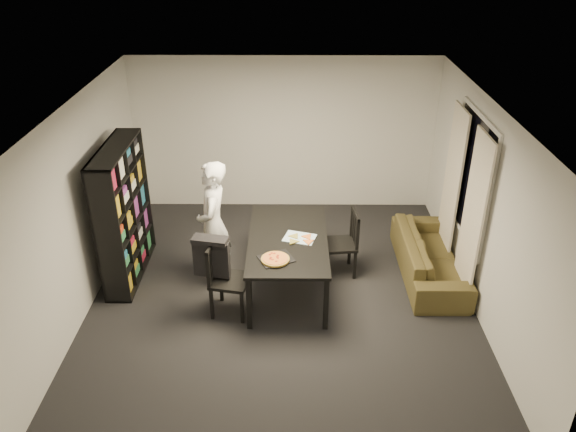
{
  "coord_description": "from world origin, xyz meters",
  "views": [
    {
      "loc": [
        0.13,
        -6.11,
        4.51
      ],
      "look_at": [
        0.08,
        0.35,
        1.05
      ],
      "focal_mm": 35.0,
      "sensor_mm": 36.0,
      "label": 1
    }
  ],
  "objects_px": {
    "baking_tray": "(276,259)",
    "dining_table": "(288,242)",
    "chair_right": "(346,238)",
    "sofa": "(430,256)",
    "chair_left": "(223,274)",
    "bookshelf": "(124,213)",
    "person": "(213,224)",
    "pepperoni_pizza": "(275,259)"
  },
  "relations": [
    {
      "from": "baking_tray",
      "to": "sofa",
      "type": "bearing_deg",
      "value": 21.79
    },
    {
      "from": "chair_right",
      "to": "pepperoni_pizza",
      "type": "relative_size",
      "value": 2.73
    },
    {
      "from": "person",
      "to": "sofa",
      "type": "bearing_deg",
      "value": 91.83
    },
    {
      "from": "pepperoni_pizza",
      "to": "sofa",
      "type": "height_order",
      "value": "pepperoni_pizza"
    },
    {
      "from": "dining_table",
      "to": "chair_left",
      "type": "relative_size",
      "value": 1.88
    },
    {
      "from": "sofa",
      "to": "chair_left",
      "type": "bearing_deg",
      "value": 107.1
    },
    {
      "from": "dining_table",
      "to": "person",
      "type": "bearing_deg",
      "value": 170.76
    },
    {
      "from": "bookshelf",
      "to": "chair_right",
      "type": "relative_size",
      "value": 1.99
    },
    {
      "from": "person",
      "to": "bookshelf",
      "type": "bearing_deg",
      "value": -100.25
    },
    {
      "from": "dining_table",
      "to": "baking_tray",
      "type": "distance_m",
      "value": 0.54
    },
    {
      "from": "dining_table",
      "to": "chair_left",
      "type": "xyz_separation_m",
      "value": [
        -0.81,
        -0.53,
        -0.14
      ]
    },
    {
      "from": "bookshelf",
      "to": "pepperoni_pizza",
      "type": "height_order",
      "value": "bookshelf"
    },
    {
      "from": "bookshelf",
      "to": "baking_tray",
      "type": "relative_size",
      "value": 4.75
    },
    {
      "from": "chair_right",
      "to": "baking_tray",
      "type": "xyz_separation_m",
      "value": [
        -0.95,
        -0.9,
        0.24
      ]
    },
    {
      "from": "baking_tray",
      "to": "chair_right",
      "type": "bearing_deg",
      "value": 43.36
    },
    {
      "from": "pepperoni_pizza",
      "to": "sofa",
      "type": "bearing_deg",
      "value": 22.63
    },
    {
      "from": "bookshelf",
      "to": "person",
      "type": "distance_m",
      "value": 1.26
    },
    {
      "from": "chair_left",
      "to": "pepperoni_pizza",
      "type": "height_order",
      "value": "chair_left"
    },
    {
      "from": "chair_right",
      "to": "person",
      "type": "xyz_separation_m",
      "value": [
        -1.81,
        -0.22,
        0.34
      ]
    },
    {
      "from": "bookshelf",
      "to": "sofa",
      "type": "bearing_deg",
      "value": -0.21
    },
    {
      "from": "person",
      "to": "dining_table",
      "type": "bearing_deg",
      "value": 79.23
    },
    {
      "from": "person",
      "to": "baking_tray",
      "type": "bearing_deg",
      "value": 50.0
    },
    {
      "from": "pepperoni_pizza",
      "to": "sofa",
      "type": "relative_size",
      "value": 0.18
    },
    {
      "from": "chair_left",
      "to": "baking_tray",
      "type": "bearing_deg",
      "value": -78.15
    },
    {
      "from": "sofa",
      "to": "pepperoni_pizza",
      "type": "bearing_deg",
      "value": 112.63
    },
    {
      "from": "pepperoni_pizza",
      "to": "sofa",
      "type": "xyz_separation_m",
      "value": [
        2.14,
        0.89,
        -0.51
      ]
    },
    {
      "from": "chair_left",
      "to": "sofa",
      "type": "height_order",
      "value": "chair_left"
    },
    {
      "from": "bookshelf",
      "to": "baking_tray",
      "type": "height_order",
      "value": "bookshelf"
    },
    {
      "from": "person",
      "to": "sofa",
      "type": "distance_m",
      "value": 3.05
    },
    {
      "from": "chair_right",
      "to": "sofa",
      "type": "bearing_deg",
      "value": 81.43
    },
    {
      "from": "baking_tray",
      "to": "sofa",
      "type": "height_order",
      "value": "baking_tray"
    },
    {
      "from": "baking_tray",
      "to": "dining_table",
      "type": "bearing_deg",
      "value": 74.54
    },
    {
      "from": "sofa",
      "to": "chair_right",
      "type": "bearing_deg",
      "value": 87.64
    },
    {
      "from": "chair_right",
      "to": "person",
      "type": "bearing_deg",
      "value": -89.16
    },
    {
      "from": "bookshelf",
      "to": "dining_table",
      "type": "distance_m",
      "value": 2.28
    },
    {
      "from": "chair_left",
      "to": "pepperoni_pizza",
      "type": "distance_m",
      "value": 0.7
    },
    {
      "from": "pepperoni_pizza",
      "to": "sofa",
      "type": "distance_m",
      "value": 2.38
    },
    {
      "from": "chair_left",
      "to": "sofa",
      "type": "relative_size",
      "value": 0.5
    },
    {
      "from": "bookshelf",
      "to": "person",
      "type": "xyz_separation_m",
      "value": [
        1.24,
        -0.19,
        -0.06
      ]
    },
    {
      "from": "chair_left",
      "to": "sofa",
      "type": "xyz_separation_m",
      "value": [
        2.8,
        0.86,
        -0.28
      ]
    },
    {
      "from": "person",
      "to": "baking_tray",
      "type": "height_order",
      "value": "person"
    },
    {
      "from": "person",
      "to": "pepperoni_pizza",
      "type": "xyz_separation_m",
      "value": [
        0.84,
        -0.72,
        -0.08
      ]
    }
  ]
}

